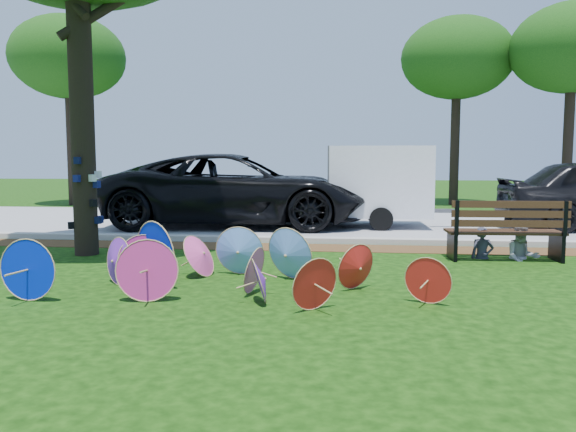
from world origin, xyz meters
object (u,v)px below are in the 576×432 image
Objects in this scene: parasol_pile at (204,262)px; park_bench at (504,230)px; cargo_trailer at (379,181)px; person_left at (483,228)px; black_van at (236,190)px; person_right at (523,224)px.

park_bench is (4.76, 2.87, 0.15)m from parasol_pile.
person_left is (1.64, -4.72, -0.67)m from cargo_trailer.
black_van is at bearing 143.10° from person_left.
cargo_trailer is (3.84, 0.21, 0.25)m from black_van.
black_van is at bearing 140.02° from park_bench.
black_van reaches higher than person_right.
person_right is (2.34, -4.72, -0.58)m from cargo_trailer.
person_right is at bearing 2.58° from person_left.
black_van is 2.65× the size of cargo_trailer.
parasol_pile is at bearing -111.37° from cargo_trailer.
person_left is at bearing -72.27° from cargo_trailer.
cargo_trailer is 2.37× the size of person_left.
person_left is (4.41, 2.92, 0.18)m from parasol_pile.
person_right is at bearing 29.69° from parasol_pile.
cargo_trailer reaches higher than black_van.
black_van is at bearing -178.24° from cargo_trailer.
cargo_trailer reaches higher than person_left.
cargo_trailer reaches higher than parasol_pile.
cargo_trailer is at bearing 115.00° from person_right.
cargo_trailer is at bearing 70.03° from parasol_pile.
person_right is (0.35, 0.05, 0.11)m from park_bench.
cargo_trailer is at bearing 111.71° from person_left.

